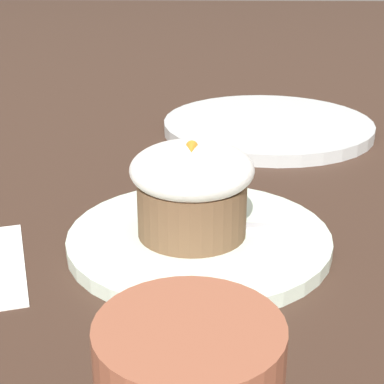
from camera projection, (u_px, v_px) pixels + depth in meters
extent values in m
plane|color=#3D281E|center=(199.00, 246.00, 0.57)|extent=(4.00, 4.00, 0.00)
cylinder|color=silver|center=(199.00, 240.00, 0.57)|extent=(0.23, 0.23, 0.01)
cylinder|color=brown|center=(192.00, 207.00, 0.56)|extent=(0.10, 0.10, 0.05)
ellipsoid|color=white|center=(192.00, 168.00, 0.54)|extent=(0.11, 0.11, 0.04)
cone|color=orange|center=(192.00, 149.00, 0.53)|extent=(0.02, 0.01, 0.01)
sphere|color=green|center=(192.00, 146.00, 0.54)|extent=(0.01, 0.01, 0.01)
cube|color=silver|center=(270.00, 228.00, 0.57)|extent=(0.02, 0.09, 0.00)
ellipsoid|color=silver|center=(206.00, 223.00, 0.58)|extent=(0.04, 0.05, 0.01)
cylinder|color=silver|center=(268.00, 126.00, 0.88)|extent=(0.29, 0.29, 0.02)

